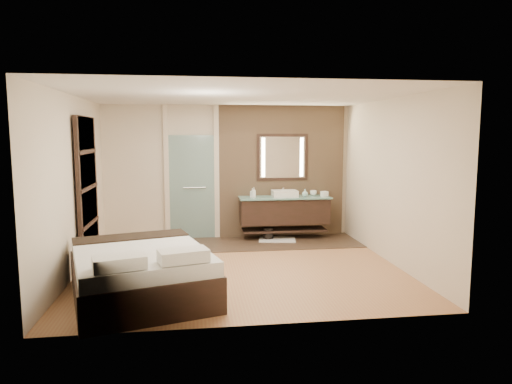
{
  "coord_description": "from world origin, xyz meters",
  "views": [
    {
      "loc": [
        -0.71,
        -7.06,
        2.1
      ],
      "look_at": [
        0.34,
        0.6,
        1.14
      ],
      "focal_mm": 32.0,
      "sensor_mm": 36.0,
      "label": 1
    }
  ],
  "objects": [
    {
      "name": "soap_bottle_b",
      "position": [
        0.45,
        1.93,
        0.96
      ],
      "size": [
        0.1,
        0.1,
        0.18
      ],
      "primitive_type": "imported",
      "rotation": [
        0.0,
        0.0,
        -0.31
      ],
      "color": "#B2B2B2",
      "rests_on": "vanity"
    },
    {
      "name": "tissue_box",
      "position": [
        1.92,
        1.87,
        0.92
      ],
      "size": [
        0.14,
        0.14,
        0.1
      ],
      "primitive_type": "cube",
      "rotation": [
        0.0,
        0.0,
        0.24
      ],
      "color": "white",
      "rests_on": "vanity"
    },
    {
      "name": "soap_bottle_a",
      "position": [
        0.46,
        1.81,
        0.97
      ],
      "size": [
        0.1,
        0.1,
        0.21
      ],
      "primitive_type": "imported",
      "rotation": [
        0.0,
        0.0,
        -0.22
      ],
      "color": "white",
      "rests_on": "vanity"
    },
    {
      "name": "bed",
      "position": [
        -1.41,
        -1.16,
        0.33
      ],
      "size": [
        2.13,
        2.42,
        0.79
      ],
      "rotation": [
        0.0,
        0.0,
        0.28
      ],
      "color": "black",
      "rests_on": "floor"
    },
    {
      "name": "vanity",
      "position": [
        1.1,
        1.92,
        0.58
      ],
      "size": [
        1.85,
        0.55,
        0.88
      ],
      "color": "black",
      "rests_on": "stone_wall"
    },
    {
      "name": "soap_bottle_c",
      "position": [
        1.51,
        1.85,
        0.94
      ],
      "size": [
        0.14,
        0.14,
        0.15
      ],
      "primitive_type": "imported",
      "rotation": [
        0.0,
        0.0,
        -0.16
      ],
      "color": "#A1CBC7",
      "rests_on": "vanity"
    },
    {
      "name": "mirror_unit",
      "position": [
        1.1,
        2.16,
        1.65
      ],
      "size": [
        1.06,
        0.04,
        0.96
      ],
      "color": "black",
      "rests_on": "stone_wall"
    },
    {
      "name": "floor",
      "position": [
        0.0,
        0.0,
        0.0
      ],
      "size": [
        5.0,
        5.0,
        0.0
      ],
      "primitive_type": "plane",
      "color": "#A46944",
      "rests_on": "ground"
    },
    {
      "name": "tile_strip",
      "position": [
        0.6,
        1.6,
        0.01
      ],
      "size": [
        3.8,
        1.3,
        0.01
      ],
      "primitive_type": "cube",
      "color": "#34271C",
      "rests_on": "floor"
    },
    {
      "name": "cup",
      "position": [
        1.73,
        2.03,
        0.92
      ],
      "size": [
        0.17,
        0.17,
        0.1
      ],
      "primitive_type": "imported",
      "rotation": [
        0.0,
        0.0,
        0.38
      ],
      "color": "white",
      "rests_on": "vanity"
    },
    {
      "name": "shoji_partition",
      "position": [
        -2.43,
        0.6,
        1.21
      ],
      "size": [
        0.06,
        1.2,
        2.4
      ],
      "color": "black",
      "rests_on": "floor"
    },
    {
      "name": "frosted_door",
      "position": [
        -0.75,
        2.2,
        1.14
      ],
      "size": [
        1.1,
        0.12,
        2.7
      ],
      "color": "#ABD8D2",
      "rests_on": "floor"
    },
    {
      "name": "bath_mat",
      "position": [
        0.93,
        1.76,
        0.02
      ],
      "size": [
        0.8,
        0.62,
        0.02
      ],
      "primitive_type": "cube",
      "rotation": [
        0.0,
        0.0,
        -0.18
      ],
      "color": "silver",
      "rests_on": "floor"
    },
    {
      "name": "waste_bin",
      "position": [
        0.76,
        1.85,
        0.12
      ],
      "size": [
        0.22,
        0.22,
        0.25
      ],
      "primitive_type": "cylinder",
      "rotation": [
        0.0,
        0.0,
        -0.12
      ],
      "color": "black",
      "rests_on": "floor"
    },
    {
      "name": "stone_wall",
      "position": [
        1.1,
        2.21,
        1.35
      ],
      "size": [
        2.6,
        0.08,
        2.7
      ],
      "primitive_type": "cube",
      "color": "#9E7B5A",
      "rests_on": "floor"
    }
  ]
}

